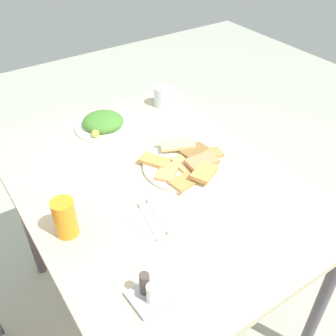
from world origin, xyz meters
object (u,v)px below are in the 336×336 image
at_px(fork, 159,215).
at_px(condiment_caddy, 148,293).
at_px(dining_table, 158,198).
at_px(pide_platter, 185,164).
at_px(salad_plate_greens, 102,123).
at_px(soda_can, 65,218).
at_px(paper_napkin, 154,218).
at_px(spoon, 149,220).
at_px(drinking_glass, 162,96).

bearing_deg(fork, condiment_caddy, 150.07).
bearing_deg(condiment_caddy, dining_table, -35.40).
relative_size(dining_table, pide_platter, 3.70).
height_order(dining_table, fork, fork).
bearing_deg(salad_plate_greens, soda_can, 143.61).
bearing_deg(paper_napkin, soda_can, 68.63).
height_order(pide_platter, soda_can, soda_can).
xyz_separation_m(pide_platter, condiment_caddy, (-0.38, 0.39, 0.01)).
relative_size(salad_plate_greens, soda_can, 1.93).
xyz_separation_m(paper_napkin, fork, (0.00, -0.02, 0.00)).
bearing_deg(paper_napkin, dining_table, -35.31).
height_order(soda_can, paper_napkin, soda_can).
relative_size(salad_plate_greens, fork, 1.45).
bearing_deg(fork, soda_can, 78.47).
bearing_deg(paper_napkin, spoon, 90.00).
xyz_separation_m(drinking_glass, fork, (-0.58, 0.39, -0.04)).
bearing_deg(drinking_glass, fork, 146.00).
height_order(spoon, condiment_caddy, condiment_caddy).
bearing_deg(salad_plate_greens, dining_table, -179.25).
bearing_deg(spoon, drinking_glass, -25.07).
relative_size(dining_table, soda_can, 9.28).
bearing_deg(condiment_caddy, soda_can, 14.20).
height_order(salad_plate_greens, spoon, salad_plate_greens).
distance_m(pide_platter, salad_plate_greens, 0.42).
distance_m(dining_table, drinking_glass, 0.54).
height_order(soda_can, condiment_caddy, soda_can).
distance_m(soda_can, paper_napkin, 0.26).
xyz_separation_m(paper_napkin, condiment_caddy, (-0.22, 0.16, 0.02)).
bearing_deg(condiment_caddy, pide_platter, -45.48).
height_order(pide_platter, drinking_glass, drinking_glass).
relative_size(soda_can, condiment_caddy, 1.30).
height_order(paper_napkin, spoon, spoon).
height_order(salad_plate_greens, fork, salad_plate_greens).
distance_m(salad_plate_greens, spoon, 0.57).
height_order(fork, condiment_caddy, condiment_caddy).
distance_m(soda_can, condiment_caddy, 0.33).
xyz_separation_m(soda_can, paper_napkin, (-0.09, -0.24, -0.06)).
height_order(pide_platter, spoon, pide_platter).
relative_size(pide_platter, paper_napkin, 2.39).
relative_size(salad_plate_greens, spoon, 1.42).
bearing_deg(fork, salad_plate_greens, -0.02).
relative_size(drinking_glass, condiment_caddy, 0.92).
distance_m(pide_platter, paper_napkin, 0.28).
bearing_deg(dining_table, spoon, 140.38).
height_order(drinking_glass, condiment_caddy, drinking_glass).
bearing_deg(dining_table, condiment_caddy, 144.60).
bearing_deg(drinking_glass, pide_platter, 156.71).
relative_size(drinking_glass, spoon, 0.52).
relative_size(soda_can, drinking_glass, 1.41).
xyz_separation_m(soda_can, fork, (-0.09, -0.26, -0.06)).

